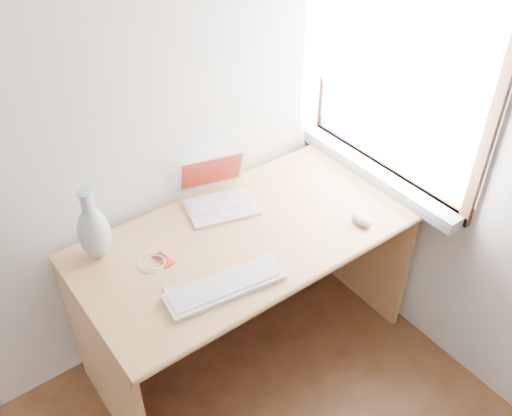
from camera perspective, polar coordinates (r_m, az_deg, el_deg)
window at (r=2.51m, az=13.66°, el=12.75°), size 0.11×0.99×1.10m
desk at (r=2.59m, az=-2.06°, el=-5.13°), size 1.44×0.72×0.76m
laptop at (r=2.52m, az=-4.00°, el=1.25°), size 0.34×0.32×0.20m
external_keyboard at (r=2.16m, az=-3.14°, el=-7.83°), size 0.47×0.20×0.02m
mouse at (r=2.47m, az=10.56°, el=-1.13°), size 0.06×0.11×0.04m
ipod at (r=2.29m, az=-9.22°, el=-5.11°), size 0.06×0.10×0.01m
cable_coil at (r=2.29m, az=-10.39°, el=-5.43°), size 0.15×0.15×0.01m
remote at (r=2.16m, az=-8.67°, el=-8.61°), size 0.05×0.08×0.01m
vase at (r=2.28m, az=-15.91°, el=-2.28°), size 0.13×0.13×0.32m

